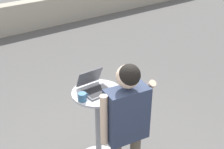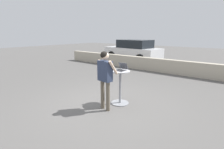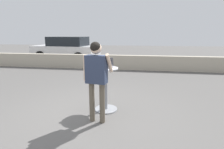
# 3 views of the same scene
# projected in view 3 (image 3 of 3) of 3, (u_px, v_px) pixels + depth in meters

# --- Properties ---
(ground_plane) EXTENTS (50.00, 50.00, 0.00)m
(ground_plane) POSITION_uv_depth(u_px,v_px,m) (92.00, 115.00, 3.94)
(ground_plane) COLOR #5B5956
(pavement_kerb) EXTENTS (15.43, 0.35, 0.73)m
(pavement_kerb) POSITION_uv_depth(u_px,v_px,m) (119.00, 62.00, 9.05)
(pavement_kerb) COLOR #B2A893
(pavement_kerb) RESTS_ON ground_plane
(cafe_table) EXTENTS (0.57, 0.57, 1.03)m
(cafe_table) POSITION_uv_depth(u_px,v_px,m) (106.00, 88.00, 4.12)
(cafe_table) COLOR gray
(cafe_table) RESTS_ON ground_plane
(laptop) EXTENTS (0.30, 0.33, 0.22)m
(laptop) POSITION_uv_depth(u_px,v_px,m) (106.00, 65.00, 4.04)
(laptop) COLOR #515156
(laptop) RESTS_ON cafe_table
(coffee_mug) EXTENTS (0.12, 0.09, 0.09)m
(coffee_mug) POSITION_uv_depth(u_px,v_px,m) (96.00, 66.00, 3.98)
(coffee_mug) COLOR #336084
(coffee_mug) RESTS_ON cafe_table
(standing_person) EXTENTS (0.58, 0.33, 1.65)m
(standing_person) POSITION_uv_depth(u_px,v_px,m) (96.00, 73.00, 3.43)
(standing_person) COLOR brown
(standing_person) RESTS_ON ground_plane
(parked_car_near_street) EXTENTS (4.56, 2.28, 1.62)m
(parked_car_near_street) POSITION_uv_depth(u_px,v_px,m) (66.00, 49.00, 11.79)
(parked_car_near_street) COLOR silver
(parked_car_near_street) RESTS_ON ground_plane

